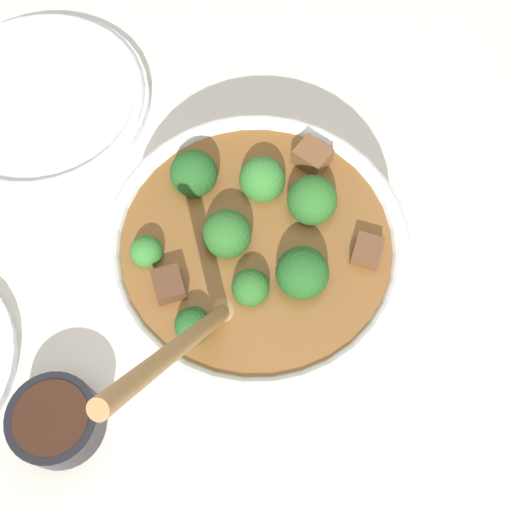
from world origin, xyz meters
name	(u,v)px	position (x,y,z in m)	size (l,w,h in m)	color
ground_plane	(256,281)	(0.00, 0.00, 0.00)	(4.00, 4.00, 0.00)	silver
stew_bowl	(256,258)	(0.00, 0.00, 0.05)	(0.27, 0.25, 0.26)	white
condiment_bowl	(56,421)	(0.08, -0.19, 0.02)	(0.07, 0.07, 0.04)	black
empty_plate	(38,99)	(-0.26, -0.16, 0.01)	(0.23, 0.23, 0.02)	white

